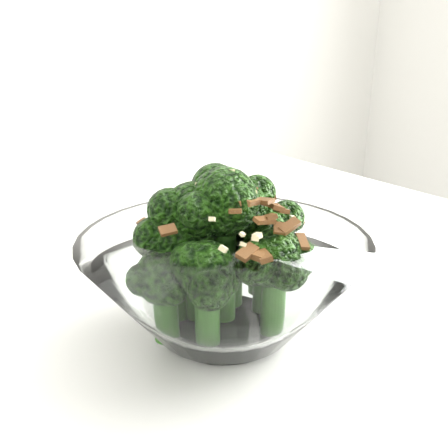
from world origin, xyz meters
name	(u,v)px	position (x,y,z in m)	size (l,w,h in m)	color
table	(41,342)	(0.09, 0.13, 0.68)	(1.35, 1.05, 0.75)	white
broccoli_dish	(223,272)	(0.23, -0.02, 0.80)	(0.23, 0.23, 0.14)	white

